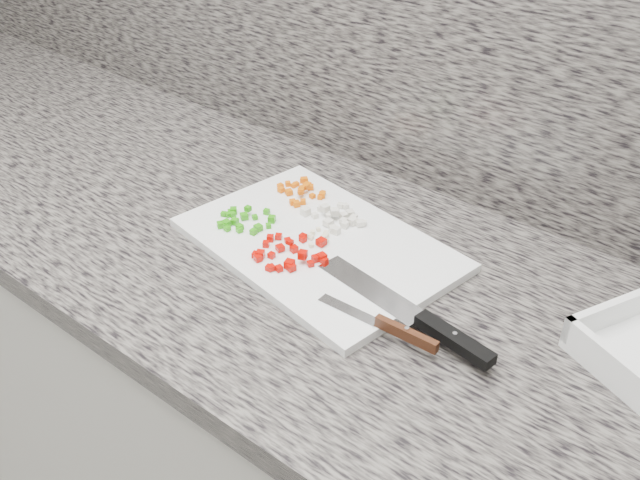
{
  "coord_description": "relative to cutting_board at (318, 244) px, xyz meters",
  "views": [
    {
      "loc": [
        0.59,
        0.75,
        1.53
      ],
      "look_at": [
        0.03,
        1.44,
        0.93
      ],
      "focal_mm": 40.0,
      "sensor_mm": 36.0,
      "label": 1
    }
  ],
  "objects": [
    {
      "name": "cabinet",
      "position": [
        -0.01,
        -0.02,
        -0.48
      ],
      "size": [
        3.92,
        0.62,
        0.86
      ],
      "primitive_type": "cube",
      "color": "silver",
      "rests_on": "ground"
    },
    {
      "name": "countertop",
      "position": [
        -0.01,
        -0.02,
        -0.03
      ],
      "size": [
        3.96,
        0.64,
        0.04
      ],
      "primitive_type": "cube",
      "color": "#656059",
      "rests_on": "cabinet"
    },
    {
      "name": "backsplash",
      "position": [
        -0.01,
        0.28,
        0.29
      ],
      "size": [
        3.92,
        0.02,
        0.6
      ],
      "primitive_type": "cube",
      "color": "#656059",
      "rests_on": "countertop"
    },
    {
      "name": "cutting_board",
      "position": [
        0.0,
        0.0,
        0.0
      ],
      "size": [
        0.46,
        0.34,
        0.01
      ],
      "primitive_type": "cube",
      "rotation": [
        0.0,
        0.0,
        -0.17
      ],
      "color": "white",
      "rests_on": "countertop"
    },
    {
      "name": "carrot_pile",
      "position": [
        -0.11,
        0.1,
        0.01
      ],
      "size": [
        0.09,
        0.09,
        0.02
      ],
      "color": "#DC5D04",
      "rests_on": "cutting_board"
    },
    {
      "name": "onion_pile",
      "position": [
        -0.01,
        0.06,
        0.01
      ],
      "size": [
        0.11,
        0.08,
        0.02
      ],
      "color": "silver",
      "rests_on": "cutting_board"
    },
    {
      "name": "green_pepper_pile",
      "position": [
        -0.13,
        -0.04,
        0.01
      ],
      "size": [
        0.09,
        0.09,
        0.02
      ],
      "color": "#2A970D",
      "rests_on": "cutting_board"
    },
    {
      "name": "red_pepper_pile",
      "position": [
        -0.01,
        -0.06,
        0.01
      ],
      "size": [
        0.11,
        0.11,
        0.02
      ],
      "color": "#B90902",
      "rests_on": "cutting_board"
    },
    {
      "name": "garlic_pile",
      "position": [
        -0.0,
        0.01,
        0.01
      ],
      "size": [
        0.04,
        0.05,
        0.01
      ],
      "color": "beige",
      "rests_on": "cutting_board"
    },
    {
      "name": "chef_knife",
      "position": [
        0.23,
        -0.07,
        0.01
      ],
      "size": [
        0.3,
        0.08,
        0.02
      ],
      "rotation": [
        0.0,
        0.0,
        -0.16
      ],
      "color": "white",
      "rests_on": "cutting_board"
    },
    {
      "name": "paring_knife",
      "position": [
        0.21,
        -0.1,
        0.01
      ],
      "size": [
        0.18,
        0.02,
        0.02
      ],
      "rotation": [
        0.0,
        0.0,
        0.03
      ],
      "color": "white",
      "rests_on": "cutting_board"
    }
  ]
}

